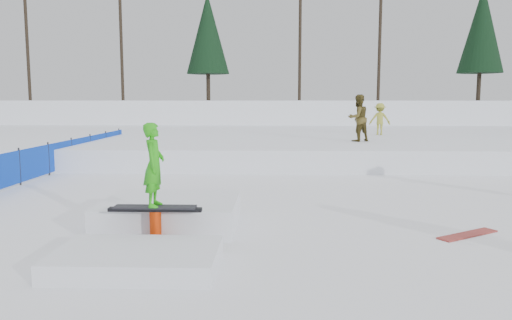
{
  "coord_description": "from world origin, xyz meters",
  "views": [
    {
      "loc": [
        0.88,
        -9.47,
        2.51
      ],
      "look_at": [
        0.5,
        2.0,
        1.1
      ],
      "focal_mm": 35.0,
      "sensor_mm": 36.0,
      "label": 1
    }
  ],
  "objects_px": {
    "walker_olive": "(358,118)",
    "jib_rail_feature": "(163,220)",
    "walker_ygreen": "(380,119)",
    "safety_fence": "(49,159)"
  },
  "relations": [
    {
      "from": "walker_olive",
      "to": "jib_rail_feature",
      "type": "height_order",
      "value": "walker_olive"
    },
    {
      "from": "walker_ygreen",
      "to": "jib_rail_feature",
      "type": "xyz_separation_m",
      "value": [
        -7.13,
        -15.19,
        -1.25
      ]
    },
    {
      "from": "walker_ygreen",
      "to": "safety_fence",
      "type": "bearing_deg",
      "value": 40.51
    },
    {
      "from": "safety_fence",
      "to": "jib_rail_feature",
      "type": "bearing_deg",
      "value": -53.26
    },
    {
      "from": "safety_fence",
      "to": "walker_olive",
      "type": "distance_m",
      "value": 11.67
    },
    {
      "from": "walker_ygreen",
      "to": "walker_olive",
      "type": "bearing_deg",
      "value": 74.12
    },
    {
      "from": "walker_olive",
      "to": "jib_rail_feature",
      "type": "distance_m",
      "value": 12.71
    },
    {
      "from": "safety_fence",
      "to": "walker_ygreen",
      "type": "xyz_separation_m",
      "value": [
        12.51,
        7.98,
        1.01
      ]
    },
    {
      "from": "walker_olive",
      "to": "walker_ygreen",
      "type": "distance_m",
      "value": 4.15
    },
    {
      "from": "walker_olive",
      "to": "jib_rail_feature",
      "type": "xyz_separation_m",
      "value": [
        -5.45,
        -11.4,
        -1.44
      ]
    }
  ]
}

